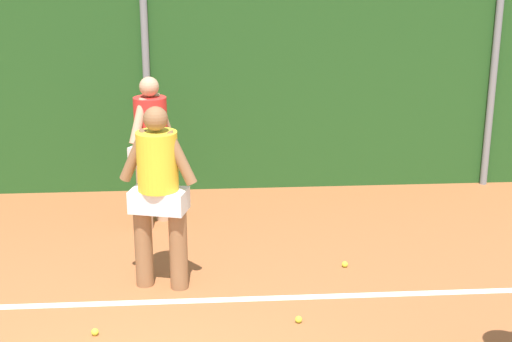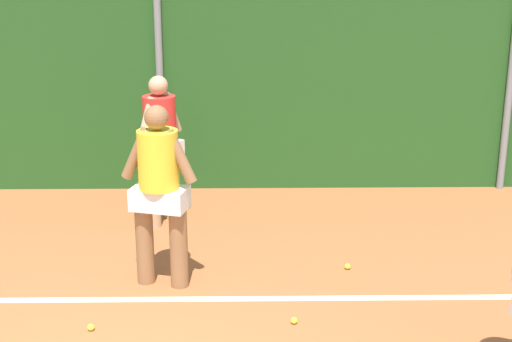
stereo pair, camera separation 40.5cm
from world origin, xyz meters
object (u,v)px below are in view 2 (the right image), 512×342
at_px(tennis_ball_2, 294,321).
at_px(tennis_ball_8, 348,266).
at_px(player_backcourt_far, 160,142).
at_px(tennis_ball_4, 91,327).
at_px(player_midcourt, 159,187).

bearing_deg(tennis_ball_2, tennis_ball_8, 61.01).
bearing_deg(player_backcourt_far, tennis_ball_4, 25.84).
relative_size(tennis_ball_2, tennis_ball_8, 1.00).
relative_size(player_backcourt_far, tennis_ball_2, 28.55).
bearing_deg(player_midcourt, tennis_ball_4, 74.81).
bearing_deg(tennis_ball_8, tennis_ball_4, -153.09).
xyz_separation_m(player_backcourt_far, tennis_ball_2, (1.50, -2.66, -1.03)).
bearing_deg(tennis_ball_8, tennis_ball_2, -118.99).
distance_m(player_midcourt, tennis_ball_8, 2.27).
height_order(player_midcourt, tennis_ball_8, player_midcourt).
xyz_separation_m(tennis_ball_2, tennis_ball_4, (-1.90, -0.10, 0.00)).
xyz_separation_m(player_midcourt, tennis_ball_4, (-0.57, -0.98, -1.05)).
bearing_deg(player_midcourt, player_backcourt_far, -69.19).
height_order(player_midcourt, tennis_ball_2, player_midcourt).
relative_size(player_backcourt_far, tennis_ball_4, 28.55).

